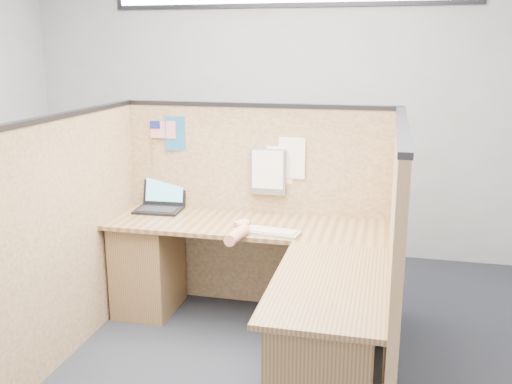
% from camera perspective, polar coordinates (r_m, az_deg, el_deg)
% --- Properties ---
extents(floor, '(5.00, 5.00, 0.00)m').
position_cam_1_polar(floor, '(3.67, -3.67, -17.20)').
color(floor, black).
rests_on(floor, ground).
extents(wall_back, '(5.00, 0.00, 5.00)m').
position_cam_1_polar(wall_back, '(5.35, 3.19, 8.71)').
color(wall_back, '#A0A4A5').
rests_on(wall_back, floor).
extents(cubicle_partitions, '(2.06, 1.83, 1.53)m').
position_cam_1_polar(cubicle_partitions, '(3.72, -1.94, -3.68)').
color(cubicle_partitions, brown).
rests_on(cubicle_partitions, floor).
extents(l_desk, '(1.95, 1.75, 0.73)m').
position_cam_1_polar(l_desk, '(3.69, 0.32, -10.10)').
color(l_desk, brown).
rests_on(l_desk, floor).
extents(laptop, '(0.35, 0.34, 0.24)m').
position_cam_1_polar(laptop, '(4.35, -9.41, -0.90)').
color(laptop, black).
rests_on(laptop, l_desk).
extents(keyboard, '(0.45, 0.21, 0.03)m').
position_cam_1_polar(keyboard, '(3.74, 1.10, -3.98)').
color(keyboard, tan).
rests_on(keyboard, l_desk).
extents(mouse, '(0.12, 0.09, 0.05)m').
position_cam_1_polar(mouse, '(3.81, -1.30, -3.50)').
color(mouse, '#B5B5B9').
rests_on(mouse, l_desk).
extents(hand_forearm, '(0.11, 0.40, 0.08)m').
position_cam_1_polar(hand_forearm, '(3.67, -1.70, -3.94)').
color(hand_forearm, '#DE907A').
rests_on(hand_forearm, l_desk).
extents(blue_poster, '(0.19, 0.03, 0.26)m').
position_cam_1_polar(blue_poster, '(4.29, -7.82, 5.81)').
color(blue_poster, '#205E96').
rests_on(blue_poster, cubicle_partitions).
extents(american_flag, '(0.20, 0.01, 0.35)m').
position_cam_1_polar(american_flag, '(4.33, -9.58, 6.03)').
color(american_flag, olive).
rests_on(american_flag, cubicle_partitions).
extents(file_holder, '(0.26, 0.05, 0.33)m').
position_cam_1_polar(file_holder, '(4.11, 1.22, 2.06)').
color(file_holder, slate).
rests_on(file_holder, cubicle_partitions).
extents(paper_left, '(0.23, 0.03, 0.30)m').
position_cam_1_polar(paper_left, '(4.09, 3.33, 3.43)').
color(paper_left, white).
rests_on(paper_left, cubicle_partitions).
extents(paper_right, '(0.21, 0.03, 0.27)m').
position_cam_1_polar(paper_right, '(4.11, 2.53, 2.72)').
color(paper_right, white).
rests_on(paper_right, cubicle_partitions).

